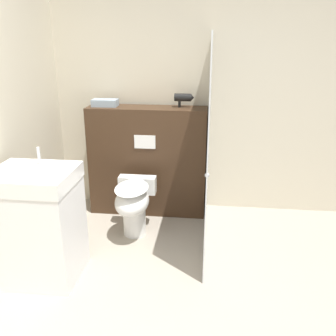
{
  "coord_description": "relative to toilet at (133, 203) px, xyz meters",
  "views": [
    {
      "loc": [
        0.4,
        -1.77,
        1.88
      ],
      "look_at": [
        0.03,
        1.35,
        0.77
      ],
      "focal_mm": 40.0,
      "sensor_mm": 36.0,
      "label": 1
    }
  ],
  "objects": [
    {
      "name": "partition_panel",
      "position": [
        0.05,
        0.58,
        0.24
      ],
      "size": [
        1.26,
        0.33,
        1.18
      ],
      "color": "#3D2819",
      "rests_on": "ground_plane"
    },
    {
      "name": "sink_vanity",
      "position": [
        -0.61,
        -0.73,
        0.11
      ],
      "size": [
        0.63,
        0.54,
        1.06
      ],
      "color": "white",
      "rests_on": "ground_plane"
    },
    {
      "name": "folded_towel",
      "position": [
        -0.4,
        0.59,
        0.86
      ],
      "size": [
        0.26,
        0.15,
        0.07
      ],
      "color": "#8C9EAD",
      "rests_on": "partition_panel"
    },
    {
      "name": "shower_glass",
      "position": [
        0.7,
        0.04,
        0.61
      ],
      "size": [
        0.04,
        1.49,
        1.92
      ],
      "color": "silver",
      "rests_on": "ground_plane"
    },
    {
      "name": "toilet",
      "position": [
        0.0,
        0.0,
        0.0
      ],
      "size": [
        0.38,
        0.56,
        0.54
      ],
      "color": "white",
      "rests_on": "ground_plane"
    },
    {
      "name": "wall_back",
      "position": [
        0.32,
        0.82,
        0.9
      ],
      "size": [
        8.0,
        0.06,
        2.5
      ],
      "color": "beige",
      "rests_on": "ground_plane"
    },
    {
      "name": "hair_drier",
      "position": [
        0.43,
        0.63,
        0.93
      ],
      "size": [
        0.2,
        0.08,
        0.14
      ],
      "color": "black",
      "rests_on": "partition_panel"
    }
  ]
}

